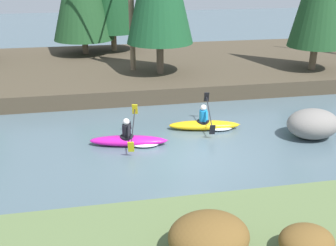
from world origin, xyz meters
The scene contains 8 objects.
ground_plane centered at (0.00, 0.00, 0.00)m, with size 90.00×90.00×0.00m, color #4C606B.
riverbank_far centered at (0.00, 10.73, 0.37)m, with size 44.00×11.17×0.73m.
bare_tree_upstream centered at (-0.73, 9.04, 4.22)m, with size 4.06×4.01×7.40m.
shrub_clump_second centered at (-0.92, -5.76, 1.24)m, with size 1.52×1.27×0.82m.
shrub_clump_third centered at (0.88, -6.08, 1.12)m, with size 1.05×0.87×0.57m.
kayaker_lead centered at (1.33, 2.02, 0.20)m, with size 2.80×2.07×1.20m.
kayaker_middle centered at (-1.67, 1.12, 0.20)m, with size 2.79×2.06×1.20m.
boulder_midstream centered at (4.87, 0.56, 0.54)m, with size 1.91×1.50×1.08m.
Camera 1 is at (-2.76, -11.43, 5.87)m, focal length 42.00 mm.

